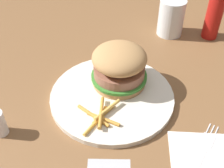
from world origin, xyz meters
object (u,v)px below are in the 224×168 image
object	(u,v)px
sandwich	(119,66)
drink_glass	(171,19)
plate	(112,96)
napkin	(200,156)
fries_pile	(101,116)
fork	(201,155)
ketchup_bottle	(214,14)

from	to	relation	value
sandwich	drink_glass	world-z (taller)	sandwich
plate	sandwich	bearing A→B (deg)	79.75
plate	sandwich	size ratio (longest dim) A/B	2.16
plate	sandwich	xyz separation A→B (m)	(0.01, 0.04, 0.05)
napkin	drink_glass	size ratio (longest dim) A/B	1.07
fries_pile	napkin	xyz separation A→B (m)	(0.20, -0.05, -0.02)
plate	napkin	size ratio (longest dim) A/B	2.47
napkin	fries_pile	bearing A→B (deg)	166.63
plate	drink_glass	bearing A→B (deg)	69.72
fries_pile	napkin	distance (m)	0.20
napkin	fork	distance (m)	0.00
drink_glass	ketchup_bottle	world-z (taller)	ketchup_bottle
sandwich	ketchup_bottle	world-z (taller)	ketchup_bottle
sandwich	fork	bearing A→B (deg)	-41.32
plate	napkin	distance (m)	0.22
napkin	drink_glass	bearing A→B (deg)	100.67
sandwich	napkin	distance (m)	0.25
plate	drink_glass	world-z (taller)	drink_glass
fork	drink_glass	distance (m)	0.42
fork	drink_glass	bearing A→B (deg)	100.78
sandwich	plate	bearing A→B (deg)	-100.25
drink_glass	ketchup_bottle	bearing A→B (deg)	2.40
plate	fries_pile	xyz separation A→B (m)	(-0.01, -0.07, 0.01)
sandwich	fork	xyz separation A→B (m)	(0.18, -0.16, -0.06)
sandwich	drink_glass	xyz separation A→B (m)	(0.10, 0.25, -0.01)
plate	fork	size ratio (longest dim) A/B	1.62
fork	napkin	bearing A→B (deg)	-110.53
fork	fries_pile	bearing A→B (deg)	167.08
sandwich	fries_pile	xyz separation A→B (m)	(-0.02, -0.11, -0.04)
sandwich	ketchup_bottle	xyz separation A→B (m)	(0.22, 0.26, 0.01)
fries_pile	ketchup_bottle	size ratio (longest dim) A/B	0.73
plate	drink_glass	distance (m)	0.32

